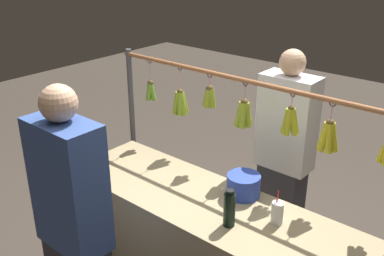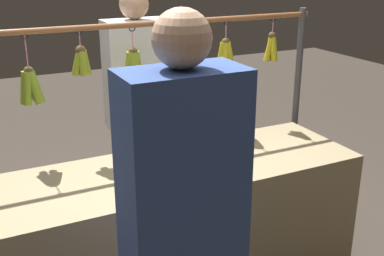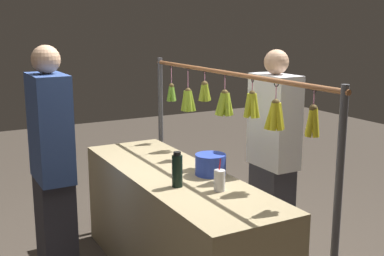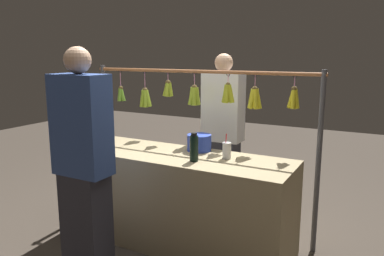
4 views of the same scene
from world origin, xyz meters
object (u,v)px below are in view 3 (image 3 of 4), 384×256
(blue_bucket, at_px, (211,164))
(customer_person, at_px, (53,175))
(vendor_person, at_px, (273,162))
(drink_cup, at_px, (219,180))
(water_bottle, at_px, (177,170))

(blue_bucket, relative_size, customer_person, 0.13)
(blue_bucket, height_order, vendor_person, vendor_person)
(vendor_person, bearing_deg, drink_cup, 116.39)
(drink_cup, bearing_deg, water_bottle, 44.52)
(water_bottle, relative_size, vendor_person, 0.14)
(blue_bucket, distance_m, vendor_person, 0.57)
(blue_bucket, bearing_deg, vendor_person, -87.77)
(water_bottle, height_order, drink_cup, water_bottle)
(vendor_person, bearing_deg, water_bottle, 99.10)
(drink_cup, bearing_deg, customer_person, 49.37)
(vendor_person, bearing_deg, customer_person, 75.53)
(water_bottle, height_order, customer_person, customer_person)
(drink_cup, distance_m, vendor_person, 0.77)
(blue_bucket, distance_m, customer_person, 1.08)
(drink_cup, height_order, vendor_person, vendor_person)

